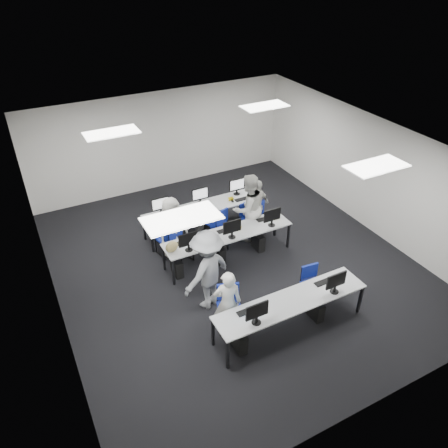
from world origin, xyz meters
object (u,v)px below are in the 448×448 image
chair_7 (252,221)px  photographer (207,270)px  chair_2 (181,251)px  student_3 (256,207)px  desk_front (291,303)px  student_1 (248,208)px  chair_0 (229,315)px  chair_3 (219,237)px  chair_1 (312,290)px  desk_mid (228,235)px  chair_5 (167,245)px  student_0 (228,303)px  chair_6 (216,228)px  chair_4 (250,225)px  student_2 (172,228)px

chair_7 → photographer: bearing=-150.4°
chair_2 → student_3: student_3 is taller
photographer → desk_front: bearing=109.0°
chair_2 → student_1: size_ratio=0.47×
chair_0 → chair_3: (1.07, 2.56, -0.04)m
desk_front → photographer: photographer is taller
chair_1 → student_3: 2.87m
desk_front → chair_0: size_ratio=3.38×
student_3 → desk_mid: bearing=-165.2°
desk_front → chair_5: (-1.25, 3.45, -0.41)m
chair_2 → student_0: bearing=-110.9°
chair_2 → chair_7: bearing=-9.9°
photographer → student_1: bearing=-159.1°
chair_7 → photographer: size_ratio=0.52×
chair_6 → chair_3: bearing=-125.0°
chair_0 → student_3: bearing=69.7°
chair_4 → student_0: size_ratio=0.59×
student_2 → photographer: (-0.01, -1.98, 0.13)m
chair_4 → chair_6: chair_6 is taller
chair_3 → desk_front: bearing=-77.9°
photographer → chair_3: bearing=-144.0°
desk_mid → chair_5: bearing=145.6°
chair_0 → chair_5: size_ratio=1.11×
desk_front → student_2: 3.54m
desk_mid → chair_0: (-1.04, -2.00, -0.38)m
chair_3 → chair_5: chair_5 is taller
desk_front → photographer: (-1.14, 1.38, 0.24)m
chair_0 → student_2: size_ratio=0.60×
chair_4 → student_2: student_2 is taller
chair_2 → photographer: size_ratio=0.47×
desk_mid → chair_5: chair_5 is taller
chair_0 → desk_front: bearing=-10.7°
desk_front → desk_mid: same height
student_0 → student_3: student_3 is taller
desk_mid → student_3: size_ratio=2.07×
chair_3 → student_2: (-1.16, 0.20, 0.54)m
student_1 → photographer: 2.66m
chair_1 → student_2: 3.57m
desk_mid → chair_7: bearing=35.2°
desk_front → chair_6: (0.14, 3.52, -0.40)m
desk_front → chair_3: size_ratio=3.95×
chair_5 → chair_0: bearing=-98.3°
desk_mid → chair_5: 1.57m
chair_5 → chair_6: chair_6 is taller
chair_5 → student_3: bearing=-16.9°
student_3 → chair_0: bearing=-144.7°
chair_2 → student_0: size_ratio=0.58×
chair_6 → photographer: 2.58m
chair_5 → student_1: bearing=-21.1°
student_3 → chair_3: bearing=170.6°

